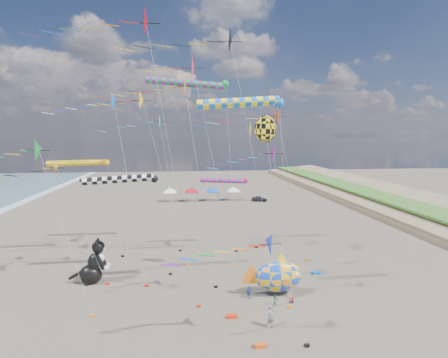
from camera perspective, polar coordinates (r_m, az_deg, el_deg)
delta_kite_0 at (r=29.59m, az=6.26°, el=3.69°), size 7.53×1.99×14.95m
delta_kite_1 at (r=38.21m, az=-26.28°, el=0.96°), size 9.78×1.51×13.03m
delta_kite_2 at (r=31.28m, az=-12.41°, el=23.09°), size 12.26×2.55×25.65m
delta_kite_3 at (r=41.41m, az=6.67°, el=9.95°), size 14.10×2.59×19.05m
delta_kite_4 at (r=24.86m, az=5.38°, el=-11.70°), size 9.76×1.81×8.70m
delta_kite_5 at (r=35.74m, az=-18.34°, el=11.60°), size 8.62×2.03×19.76m
delta_kite_6 at (r=34.04m, az=-8.53°, el=14.34°), size 10.66×2.03×21.11m
delta_kite_7 at (r=37.33m, az=1.89°, el=21.67°), size 14.85×3.03×26.53m
delta_kite_8 at (r=40.41m, az=-4.78°, el=17.66°), size 14.26×2.91×24.51m
delta_kite_9 at (r=31.44m, az=-28.06°, el=3.63°), size 9.56×2.09×15.31m
delta_kite_10 at (r=45.87m, az=-12.81°, el=8.68°), size 10.37×1.89×18.14m
delta_kite_11 at (r=40.57m, az=-13.48°, el=12.21°), size 12.96×2.53×20.68m
windsock_0 at (r=45.01m, az=-5.58°, el=15.20°), size 11.49×0.94×22.29m
windsock_1 at (r=30.26m, az=3.24°, el=12.21°), size 8.76×0.87×18.61m
windsock_2 at (r=46.10m, az=-22.39°, el=2.37°), size 8.66×0.74×12.46m
windsock_3 at (r=46.46m, az=0.33°, el=-0.34°), size 7.83×0.65×9.77m
windsock_4 at (r=38.48m, az=-16.35°, el=-0.13°), size 9.30×0.82×11.20m
angelfish_kite at (r=35.35m, az=6.45°, el=7.92°), size 3.74×3.02×17.38m
cat_inflatable at (r=39.92m, az=-20.64°, el=-12.35°), size 3.59×1.83×4.82m
fish_inflatable at (r=35.32m, az=8.81°, el=-15.40°), size 6.18×2.17×4.30m
person_adult at (r=30.44m, az=7.60°, el=-21.32°), size 0.81×0.67×1.89m
child_green at (r=33.86m, az=8.39°, el=-19.02°), size 0.55×0.45×1.06m
child_blue at (r=34.97m, az=4.05°, el=-17.97°), size 0.74×0.60×1.18m
kite_bag_0 at (r=41.63m, az=14.80°, el=-14.63°), size 0.90×0.44×0.30m
kite_bag_1 at (r=31.85m, az=1.25°, el=-21.51°), size 0.90×0.44×0.30m
kite_bag_2 at (r=28.39m, az=5.96°, el=-25.44°), size 0.90×0.44×0.30m
tent_row at (r=82.34m, az=-3.59°, el=-1.46°), size 19.20×4.20×3.80m
parked_car at (r=82.67m, az=5.80°, el=-3.22°), size 3.93×2.63×1.24m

